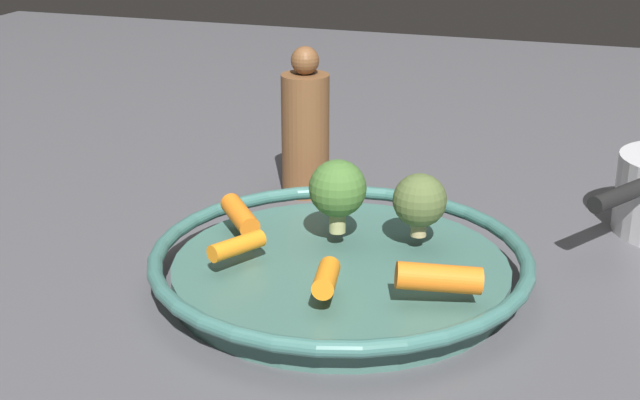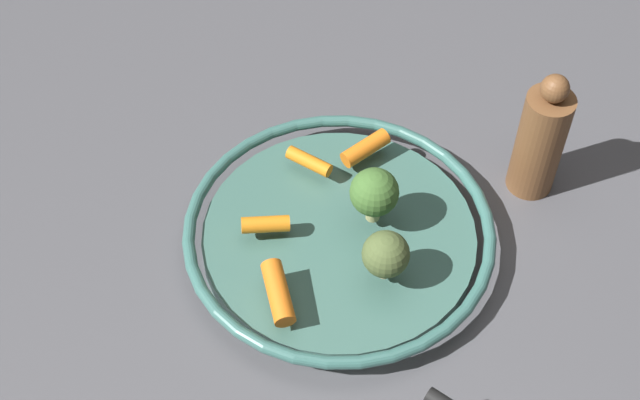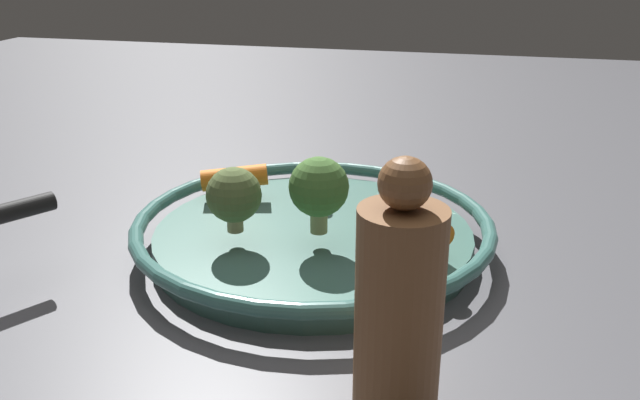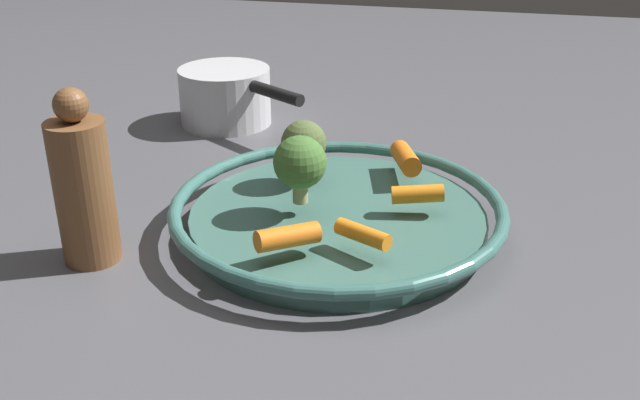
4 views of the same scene
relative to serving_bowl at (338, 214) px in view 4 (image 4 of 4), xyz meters
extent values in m
plane|color=#4C4C51|center=(0.00, 0.00, -0.02)|extent=(2.38, 2.38, 0.00)
cylinder|color=#3D665B|center=(0.00, 0.00, -0.01)|extent=(0.29, 0.29, 0.02)
torus|color=#386861|center=(0.00, 0.00, 0.01)|extent=(0.33, 0.33, 0.01)
cylinder|color=orange|center=(0.10, -0.02, 0.03)|extent=(0.05, 0.06, 0.02)
cylinder|color=orange|center=(0.08, 0.04, 0.02)|extent=(0.04, 0.05, 0.02)
cylinder|color=orange|center=(-0.01, 0.08, 0.03)|extent=(0.03, 0.05, 0.02)
cylinder|color=orange|center=(-0.10, 0.05, 0.03)|extent=(0.07, 0.04, 0.03)
cylinder|color=tan|center=(0.01, -0.03, 0.03)|extent=(0.02, 0.02, 0.02)
sphere|color=#406A2E|center=(0.01, -0.03, 0.06)|extent=(0.05, 0.05, 0.05)
cylinder|color=tan|center=(-0.06, -0.05, 0.02)|extent=(0.01, 0.01, 0.01)
sphere|color=#4E5E31|center=(-0.06, -0.05, 0.05)|extent=(0.05, 0.05, 0.05)
cylinder|color=brown|center=(0.11, -0.21, 0.05)|extent=(0.05, 0.05, 0.13)
sphere|color=brown|center=(0.11, -0.21, 0.13)|extent=(0.03, 0.03, 0.03)
cylinder|color=silver|center=(-0.28, -0.22, 0.02)|extent=(0.13, 0.13, 0.08)
cylinder|color=black|center=(-0.23, -0.13, 0.05)|extent=(0.06, 0.08, 0.02)
camera|label=1|loc=(-0.21, 0.68, 0.33)|focal=50.79mm
camera|label=2|loc=(-0.57, -0.03, 0.77)|focal=50.30mm
camera|label=3|loc=(0.14, -0.56, 0.26)|focal=38.27mm
camera|label=4|loc=(0.63, 0.13, 0.32)|focal=40.96mm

